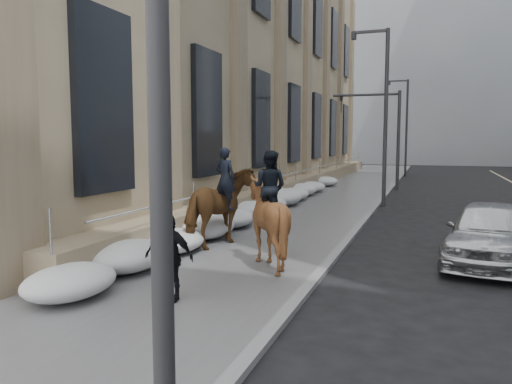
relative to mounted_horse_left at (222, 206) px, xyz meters
The scene contains 14 objects.
ground 3.40m from the mounted_horse_left, 80.75° to the right, with size 140.00×140.00×0.00m, color black.
sidewalk 7.00m from the mounted_horse_left, 85.78° to the left, with size 5.00×80.00×0.12m, color #575659.
curb 7.65m from the mounted_horse_left, 65.57° to the left, with size 0.24×80.00×0.12m, color slate.
limestone_building 19.10m from the mounted_horse_left, 105.75° to the left, with size 6.10×44.00×18.00m.
bg_building_mid 58.47m from the mounted_horse_left, 85.47° to the left, with size 30.00×12.00×28.00m, color slate.
bg_building_far 69.65m from the mounted_horse_left, 94.56° to the left, with size 24.00×12.00×20.00m, color gray.
streetlight_mid 11.84m from the mounted_horse_left, 73.39° to the left, with size 1.71×0.24×8.00m.
streetlight_far 31.23m from the mounted_horse_left, 84.00° to the left, with size 1.71×0.24×8.00m.
traffic_signal 19.26m from the mounted_horse_left, 82.22° to the left, with size 4.10×0.22×6.00m.
snow_bank 5.13m from the mounted_horse_left, 100.37° to the left, with size 1.70×18.10×0.76m.
mounted_horse_left is the anchor object (origin of this frame).
mounted_horse_right 2.39m from the mounted_horse_left, 40.23° to the right, with size 1.84×2.03×2.70m.
pedestrian 4.75m from the mounted_horse_left, 78.55° to the right, with size 0.94×0.39×1.61m, color black.
car_silver 6.89m from the mounted_horse_left, ahead, with size 1.86×4.61×1.57m, color #9FA2A7.
Camera 1 is at (4.90, -9.43, 3.06)m, focal length 35.00 mm.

